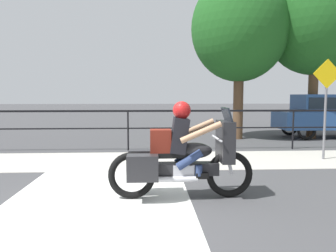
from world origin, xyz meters
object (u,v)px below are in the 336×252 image
object	(u,v)px
street_sign	(326,96)
motorcycle	(181,155)
tree_behind_car	(316,19)
tree_behind_sign	(240,29)
parked_car	(328,113)

from	to	relation	value
street_sign	motorcycle	bearing A→B (deg)	-143.26
motorcycle	tree_behind_car	distance (m)	10.00
tree_behind_car	street_sign	bearing A→B (deg)	-112.94
motorcycle	tree_behind_sign	bearing A→B (deg)	69.93
parked_car	tree_behind_sign	world-z (taller)	tree_behind_sign
street_sign	tree_behind_car	xyz separation A→B (m)	(1.77, 4.17, 2.90)
motorcycle	parked_car	distance (m)	9.88
motorcycle	tree_behind_car	bearing A→B (deg)	52.86
motorcycle	tree_behind_sign	world-z (taller)	tree_behind_sign
street_sign	tree_behind_car	world-z (taller)	tree_behind_car
tree_behind_sign	tree_behind_car	bearing A→B (deg)	-0.07
street_sign	tree_behind_car	distance (m)	5.38
street_sign	tree_behind_sign	distance (m)	5.01
motorcycle	parked_car	world-z (taller)	parked_car
street_sign	tree_behind_sign	world-z (taller)	tree_behind_sign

